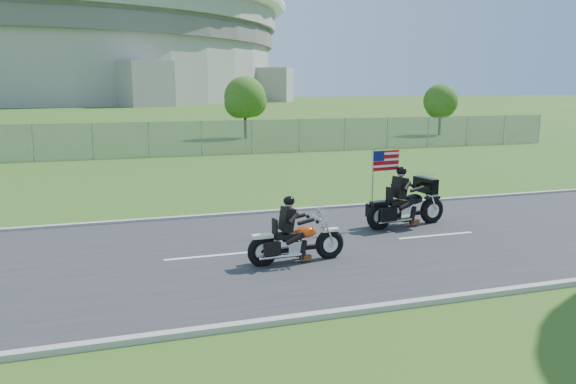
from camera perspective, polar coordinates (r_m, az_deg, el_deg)
name	(u,v)px	position (r m, az deg, el deg)	size (l,w,h in m)	color
ground	(293,250)	(13.78, 0.50, -5.93)	(420.00, 420.00, 0.00)	#275A1C
road	(293,249)	(13.78, 0.50, -5.85)	(120.00, 8.00, 0.04)	#28282B
curb_north	(252,213)	(17.54, -3.65, -2.17)	(120.00, 0.18, 0.12)	#9E9B93
curb_south	(365,310)	(10.21, 7.79, -11.78)	(120.00, 0.18, 0.12)	#9E9B93
fence	(92,141)	(32.69, -19.25, 4.90)	(60.00, 0.03, 2.00)	gray
stadium	(46,46)	(183.60, -23.34, 13.42)	(140.40, 140.40, 29.20)	#A3A099
tree_fence_near	(245,100)	(43.79, -4.35, 9.35)	(3.52, 3.28, 4.75)	#382316
tree_fence_far	(441,103)	(48.31, 15.26, 8.73)	(3.08, 2.87, 4.20)	#382316
motorcycle_lead	(295,242)	(12.65, 0.74, -5.10)	(2.34, 0.63, 1.57)	black
motorcycle_follow	(406,207)	(16.20, 11.91, -1.45)	(2.62, 0.96, 2.19)	black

